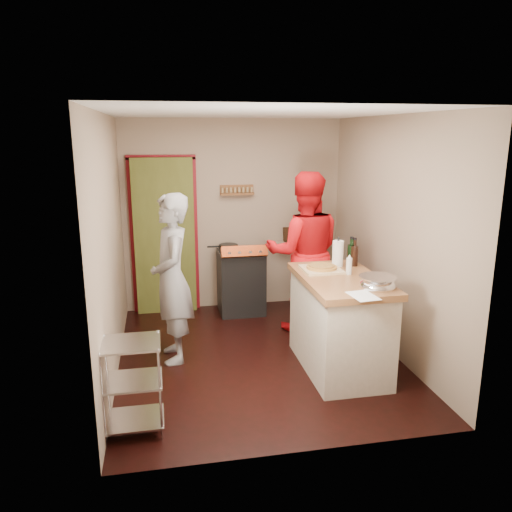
# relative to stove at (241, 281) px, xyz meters

# --- Properties ---
(floor) EXTENTS (3.50, 3.50, 0.00)m
(floor) POSITION_rel_stove_xyz_m (-0.05, -1.42, -0.45)
(floor) COLOR black
(floor) RESTS_ON ground
(back_wall) EXTENTS (3.00, 0.44, 2.60)m
(back_wall) POSITION_rel_stove_xyz_m (-0.69, 0.36, 0.68)
(back_wall) COLOR gray
(back_wall) RESTS_ON ground
(left_wall) EXTENTS (0.04, 3.50, 2.60)m
(left_wall) POSITION_rel_stove_xyz_m (-1.55, -1.42, 0.85)
(left_wall) COLOR gray
(left_wall) RESTS_ON ground
(right_wall) EXTENTS (0.04, 3.50, 2.60)m
(right_wall) POSITION_rel_stove_xyz_m (1.45, -1.42, 0.85)
(right_wall) COLOR gray
(right_wall) RESTS_ON ground
(ceiling) EXTENTS (3.00, 3.50, 0.02)m
(ceiling) POSITION_rel_stove_xyz_m (-0.05, -1.42, 2.16)
(ceiling) COLOR white
(ceiling) RESTS_ON back_wall
(stove) EXTENTS (0.60, 0.63, 1.00)m
(stove) POSITION_rel_stove_xyz_m (0.00, 0.00, 0.00)
(stove) COLOR black
(stove) RESTS_ON ground
(wire_shelving) EXTENTS (0.48, 0.40, 0.80)m
(wire_shelving) POSITION_rel_stove_xyz_m (-1.33, -2.62, -0.01)
(wire_shelving) COLOR silver
(wire_shelving) RESTS_ON ground
(island) EXTENTS (0.78, 1.43, 1.31)m
(island) POSITION_rel_stove_xyz_m (0.73, -1.86, 0.07)
(island) COLOR beige
(island) RESTS_ON ground
(person_stripe) EXTENTS (0.49, 0.69, 1.81)m
(person_stripe) POSITION_rel_stove_xyz_m (-0.95, -1.30, 0.46)
(person_stripe) COLOR #A6A6AA
(person_stripe) RESTS_ON ground
(person_red) EXTENTS (1.07, 0.90, 1.97)m
(person_red) POSITION_rel_stove_xyz_m (0.67, -0.73, 0.54)
(person_red) COLOR red
(person_red) RESTS_ON ground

